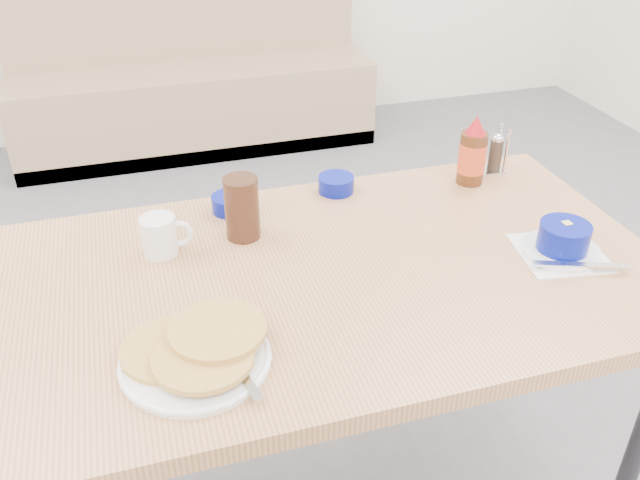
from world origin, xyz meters
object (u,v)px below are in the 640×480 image
object	(u,v)px
amber_tumbler	(242,208)
coffee_mug	(161,235)
booth_bench	(192,81)
pancake_plate	(196,352)
dining_table	(334,294)
butter_bowl	(336,184)
syrup_bottle	(472,154)
grits_setting	(563,242)
creamer_bowl	(230,203)
condiment_caddy	(487,156)

from	to	relation	value
amber_tumbler	coffee_mug	bearing A→B (deg)	-174.87
booth_bench	amber_tumbler	world-z (taller)	booth_bench
booth_bench	pancake_plate	distance (m)	2.78
booth_bench	dining_table	bearing A→B (deg)	-90.00
butter_bowl	syrup_bottle	world-z (taller)	syrup_bottle
booth_bench	grits_setting	xyz separation A→B (m)	(0.49, -2.62, 0.44)
butter_bowl	syrup_bottle	size ratio (longest dim) A/B	0.50
butter_bowl	grits_setting	bearing A→B (deg)	-47.96
pancake_plate	syrup_bottle	size ratio (longest dim) A/B	1.47
dining_table	amber_tumbler	bearing A→B (deg)	129.02
creamer_bowl	grits_setting	bearing A→B (deg)	-31.35
coffee_mug	syrup_bottle	size ratio (longest dim) A/B	0.61
booth_bench	coffee_mug	bearing A→B (deg)	-98.17
grits_setting	creamer_bowl	xyz separation A→B (m)	(-0.65, 0.40, -0.01)
dining_table	amber_tumbler	xyz separation A→B (m)	(-0.16, 0.19, 0.13)
booth_bench	grits_setting	bearing A→B (deg)	-79.36
coffee_mug	grits_setting	size ratio (longest dim) A/B	0.52
booth_bench	grits_setting	size ratio (longest dim) A/B	8.83
booth_bench	amber_tumbler	distance (m)	2.40
coffee_mug	creamer_bowl	bearing A→B (deg)	38.83
dining_table	creamer_bowl	xyz separation A→B (m)	(-0.16, 0.32, 0.08)
coffee_mug	amber_tumbler	distance (m)	0.19
booth_bench	creamer_bowl	bearing A→B (deg)	-94.21
pancake_plate	creamer_bowl	bearing A→B (deg)	73.35
syrup_bottle	amber_tumbler	bearing A→B (deg)	-171.19
booth_bench	dining_table	xyz separation A→B (m)	(0.00, -2.53, 0.35)
amber_tumbler	pancake_plate	bearing A→B (deg)	-112.51
butter_bowl	condiment_caddy	size ratio (longest dim) A/B	0.74
amber_tumbler	dining_table	bearing A→B (deg)	-50.98
pancake_plate	amber_tumbler	size ratio (longest dim) A/B	1.85
booth_bench	grits_setting	distance (m)	2.70
pancake_plate	coffee_mug	size ratio (longest dim) A/B	2.40
booth_bench	condiment_caddy	distance (m)	2.31
dining_table	syrup_bottle	xyz separation A→B (m)	(0.46, 0.29, 0.14)
dining_table	condiment_caddy	xyz separation A→B (m)	(0.53, 0.34, 0.11)
booth_bench	butter_bowl	world-z (taller)	booth_bench
amber_tumbler	creamer_bowl	bearing A→B (deg)	93.39
creamer_bowl	condiment_caddy	size ratio (longest dim) A/B	0.72
pancake_plate	booth_bench	bearing A→B (deg)	83.39
grits_setting	butter_bowl	distance (m)	0.57
pancake_plate	coffee_mug	distance (m)	0.37
booth_bench	condiment_caddy	bearing A→B (deg)	-76.33
amber_tumbler	syrup_bottle	bearing A→B (deg)	8.81
dining_table	pancake_plate	size ratio (longest dim) A/B	5.19
grits_setting	butter_bowl	world-z (taller)	grits_setting
booth_bench	syrup_bottle	bearing A→B (deg)	-78.39
pancake_plate	syrup_bottle	distance (m)	0.92
dining_table	coffee_mug	world-z (taller)	coffee_mug
creamer_bowl	booth_bench	bearing A→B (deg)	85.79
grits_setting	pancake_plate	bearing A→B (deg)	-172.01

